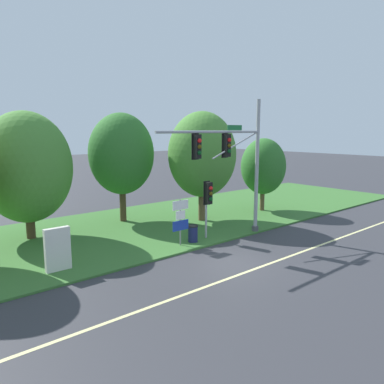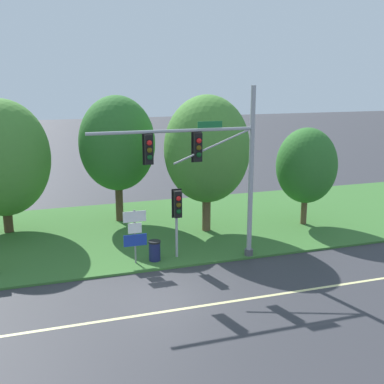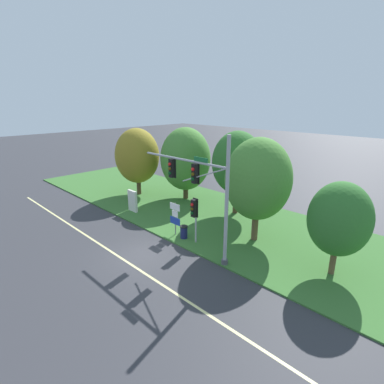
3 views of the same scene
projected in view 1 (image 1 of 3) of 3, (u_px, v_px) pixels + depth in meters
ground_plane at (234, 262)px, 17.52m from camera, size 160.00×160.00×0.00m
lane_stripe at (254, 269)px, 16.62m from camera, size 36.00×0.16×0.01m
grass_verge at (139, 227)px, 23.71m from camera, size 48.00×11.50×0.10m
traffic_signal_mast at (235, 157)px, 20.66m from camera, size 7.41×0.49×7.77m
pedestrian_signal_near_kerb at (208, 197)px, 20.69m from camera, size 0.46×0.55×3.25m
route_sign_post at (180, 218)px, 19.59m from camera, size 1.04×0.08×2.46m
tree_left_of_mast at (26, 167)px, 20.47m from camera, size 4.90×4.90×7.07m
tree_behind_signpost at (121, 154)px, 24.41m from camera, size 4.25×4.25×7.15m
tree_mid_verge at (202, 155)px, 24.63m from camera, size 4.50×4.50×7.25m
tree_tall_centre at (263, 166)px, 27.94m from camera, size 3.34×3.34×5.44m
info_kiosk at (58, 249)px, 16.10m from camera, size 1.10×0.24×1.90m
trash_bin at (193, 233)px, 20.34m from camera, size 0.56×0.56×0.93m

